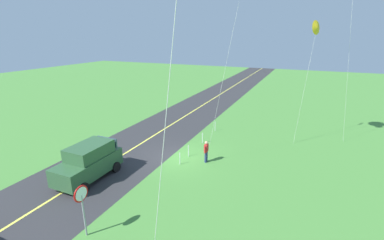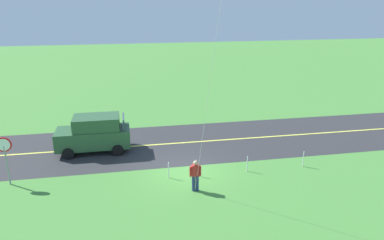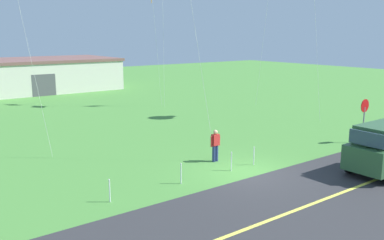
{
  "view_description": "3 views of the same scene",
  "coord_description": "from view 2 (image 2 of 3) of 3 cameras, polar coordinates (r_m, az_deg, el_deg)",
  "views": [
    {
      "loc": [
        16.32,
        8.37,
        8.74
      ],
      "look_at": [
        1.37,
        1.76,
        3.53
      ],
      "focal_mm": 24.97,
      "sensor_mm": 36.0,
      "label": 1
    },
    {
      "loc": [
        3.02,
        17.8,
        8.99
      ],
      "look_at": [
        -0.2,
        0.53,
        3.09
      ],
      "focal_mm": 34.02,
      "sensor_mm": 36.0,
      "label": 2
    },
    {
      "loc": [
        -12.99,
        -12.98,
        6.18
      ],
      "look_at": [
        -0.9,
        3.01,
        2.07
      ],
      "focal_mm": 39.37,
      "sensor_mm": 36.0,
      "label": 3
    }
  ],
  "objects": [
    {
      "name": "ground_plane",
      "position": [
        20.19,
        -0.84,
        -8.03
      ],
      "size": [
        120.0,
        120.0,
        0.1
      ],
      "primitive_type": "cube",
      "color": "#478438"
    },
    {
      "name": "asphalt_road",
      "position": [
        23.77,
        -2.48,
        -3.66
      ],
      "size": [
        120.0,
        7.0,
        0.0
      ],
      "primitive_type": "cube",
      "color": "#2D2D30",
      "rests_on": "ground"
    },
    {
      "name": "fence_post_2",
      "position": [
        19.41,
        0.63,
        -7.53
      ],
      "size": [
        0.05,
        0.05,
        0.9
      ],
      "primitive_type": "cylinder",
      "color": "silver",
      "rests_on": "ground"
    },
    {
      "name": "fence_post_3",
      "position": [
        19.21,
        -3.68,
        -7.86
      ],
      "size": [
        0.05,
        0.05,
        0.9
      ],
      "primitive_type": "cylinder",
      "color": "silver",
      "rests_on": "ground"
    },
    {
      "name": "road_centre_stripe",
      "position": [
        23.77,
        -2.48,
        -3.65
      ],
      "size": [
        120.0,
        0.16,
        0.0
      ],
      "primitive_type": "cube",
      "color": "#E5E04C",
      "rests_on": "asphalt_road"
    },
    {
      "name": "person_adult_near",
      "position": [
        17.81,
        0.53,
        -8.57
      ],
      "size": [
        0.58,
        0.22,
        1.6
      ],
      "rotation": [
        0.0,
        0.0,
        5.09
      ],
      "color": "navy",
      "rests_on": "ground"
    },
    {
      "name": "fence_post_1",
      "position": [
        20.11,
        8.66,
        -6.79
      ],
      "size": [
        0.05,
        0.05,
        0.9
      ],
      "primitive_type": "cylinder",
      "color": "silver",
      "rests_on": "ground"
    },
    {
      "name": "fence_post_0",
      "position": [
        21.35,
        17.04,
        -5.88
      ],
      "size": [
        0.05,
        0.05,
        0.9
      ],
      "primitive_type": "cylinder",
      "color": "silver",
      "rests_on": "ground"
    },
    {
      "name": "car_suv_foreground",
      "position": [
        22.98,
        -15.04,
        -2.04
      ],
      "size": [
        4.4,
        2.12,
        2.24
      ],
      "color": "#2D5633",
      "rests_on": "ground"
    },
    {
      "name": "stop_sign",
      "position": [
        20.22,
        -27.29,
        -4.43
      ],
      "size": [
        0.76,
        0.08,
        2.56
      ],
      "color": "gray",
      "rests_on": "ground"
    }
  ]
}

